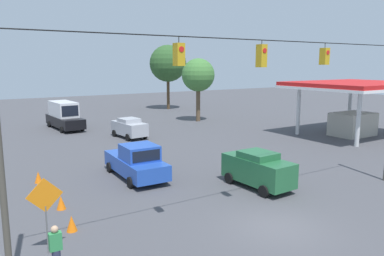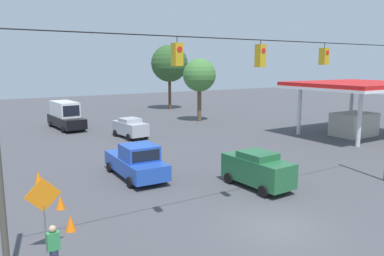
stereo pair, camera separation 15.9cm
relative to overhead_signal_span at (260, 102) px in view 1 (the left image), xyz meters
The scene contains 15 objects.
ground_plane 5.36m from the overhead_signal_span, 90.62° to the left, with size 140.00×140.00×0.00m, color #47474C.
overhead_signal_span is the anchor object (origin of this frame).
sedan_silver_oncoming_deep 20.79m from the overhead_signal_span, 96.83° to the right, with size 2.29×4.21×1.83m.
pickup_truck_blue_withflow_mid 9.57m from the overhead_signal_span, 75.70° to the right, with size 2.43×5.59×2.12m.
sedan_green_crossing_near 5.91m from the overhead_signal_span, 132.50° to the right, with size 2.10×4.30×2.02m.
box_truck_black_withflow_deep 28.71m from the overhead_signal_span, 87.03° to the right, with size 2.69×6.86×2.87m.
traffic_cone_nearest 9.34m from the overhead_signal_span, 21.85° to the right, with size 0.44×0.44×0.67m, color orange.
traffic_cone_second 10.36m from the overhead_signal_span, 37.98° to the right, with size 0.44×0.44×0.67m, color orange.
traffic_cone_third 11.91m from the overhead_signal_span, 47.83° to the right, with size 0.44×0.44×0.67m, color orange.
traffic_cone_fourth 13.68m from the overhead_signal_span, 54.92° to the right, with size 0.44×0.44×0.67m, color orange.
gas_station 23.18m from the overhead_signal_span, 155.00° to the right, with size 11.52×9.29×5.12m.
work_zone_sign 9.32m from the overhead_signal_span, 10.38° to the right, with size 1.27×0.06×2.84m.
pedestrian 9.69m from the overhead_signal_span, ahead, with size 0.40×0.28×1.61m.
tree_horizon_left 28.72m from the overhead_signal_span, 117.94° to the right, with size 3.90×3.90×7.46m.
tree_horizon_right 41.45m from the overhead_signal_span, 113.21° to the right, with size 5.49×5.49×9.62m.
Camera 1 is at (10.95, 10.61, 6.79)m, focal length 35.00 mm.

